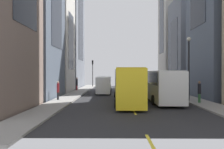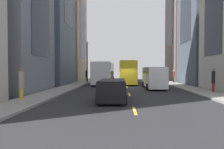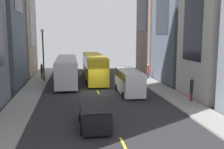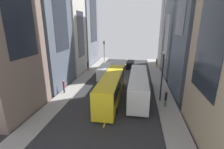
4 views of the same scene
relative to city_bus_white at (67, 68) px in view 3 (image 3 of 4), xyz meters
The scene contains 19 objects.
ground_plane 7.46m from the city_bus_white, 61.05° to the right, with size 41.20×41.20×0.00m, color #28282B.
sidewalk_west 7.62m from the city_bus_white, 121.41° to the right, with size 2.56×44.00×0.15m, color gray.
sidewalk_east 12.65m from the city_bus_white, 30.22° to the right, with size 2.56×44.00×0.15m, color gray.
lane_stripe_1 20.68m from the city_bus_white, 80.27° to the right, with size 0.16×2.00×0.01m, color yellow.
lane_stripe_2 13.88m from the city_bus_white, 75.33° to the right, with size 0.16×2.00×0.01m, color yellow.
lane_stripe_3 7.46m from the city_bus_white, 61.05° to the right, with size 0.16×2.00×0.01m, color yellow.
lane_stripe_4 4.08m from the city_bus_white, 11.52° to the left, with size 0.16×2.00×0.01m, color yellow.
lane_stripe_5 8.69m from the city_bus_white, 65.71° to the left, with size 0.16×2.00×0.01m, color yellow.
lane_stripe_6 15.25m from the city_bus_white, 76.69° to the left, with size 0.16×2.00×0.01m, color yellow.
building_west_3 15.70m from the city_bus_white, 138.34° to the left, with size 9.27×9.60×20.83m.
building_east_1 19.62m from the city_bus_white, 33.96° to the right, with size 6.28×7.09×16.78m.
city_bus_white is the anchor object (origin of this frame).
streetcar_yellow 4.10m from the city_bus_white, 24.07° to the left, with size 2.70×13.01×3.59m.
delivery_van_white 10.14m from the city_bus_white, 48.79° to the right, with size 2.25×6.14×2.58m.
car_black_0 17.28m from the city_bus_white, 83.04° to the right, with size 2.04×4.33×1.56m.
pedestrian_waiting_curb 16.75m from the city_bus_white, 46.00° to the right, with size 0.32×0.32×2.24m.
pedestrian_crossing_near 4.78m from the city_bus_white, 138.28° to the left, with size 0.33×0.33×2.17m.
pedestrian_crossing_mid 11.47m from the city_bus_white, ahead, with size 0.29×0.29×2.06m.
streetlamp_near 4.16m from the city_bus_white, 154.31° to the left, with size 0.44×0.44×6.93m.
Camera 3 is at (-2.89, -27.87, 6.23)m, focal length 41.45 mm.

